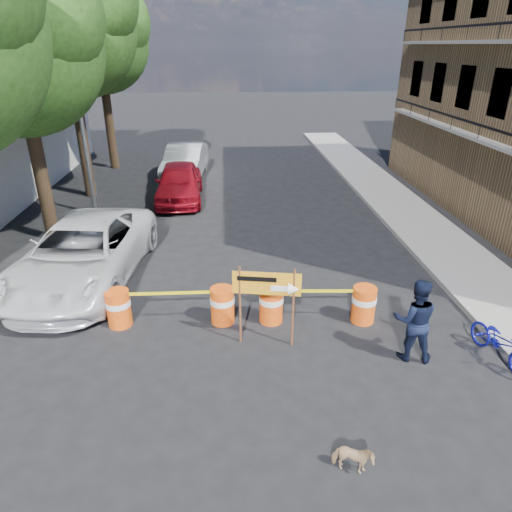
{
  "coord_description": "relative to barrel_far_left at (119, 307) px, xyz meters",
  "views": [
    {
      "loc": [
        -0.83,
        -7.93,
        6.07
      ],
      "look_at": [
        -0.14,
        2.31,
        1.3
      ],
      "focal_mm": 32.0,
      "sensor_mm": 36.0,
      "label": 1
    }
  ],
  "objects": [
    {
      "name": "ground",
      "position": [
        3.43,
        -1.45,
        -0.47
      ],
      "size": [
        120.0,
        120.0,
        0.0
      ],
      "primitive_type": "plane",
      "color": "black",
      "rests_on": "ground"
    },
    {
      "name": "sidewalk_east",
      "position": [
        9.63,
        4.55,
        -0.4
      ],
      "size": [
        2.4,
        40.0,
        0.15
      ],
      "primitive_type": "cube",
      "color": "gray",
      "rests_on": "ground"
    },
    {
      "name": "tree_mid_a",
      "position": [
        -3.31,
        5.55,
        5.53
      ],
      "size": [
        5.25,
        5.0,
        8.68
      ],
      "color": "#332316",
      "rests_on": "ground"
    },
    {
      "name": "tree_mid_b",
      "position": [
        -3.31,
        10.55,
        6.24
      ],
      "size": [
        5.67,
        5.4,
        9.62
      ],
      "color": "#332316",
      "rests_on": "ground"
    },
    {
      "name": "tree_far",
      "position": [
        -3.31,
        15.55,
        5.74
      ],
      "size": [
        5.04,
        4.8,
        8.84
      ],
      "color": "#332316",
      "rests_on": "ground"
    },
    {
      "name": "streetlamp",
      "position": [
        -2.51,
        8.05,
        3.9
      ],
      "size": [
        1.25,
        0.18,
        8.0
      ],
      "color": "gray",
      "rests_on": "ground"
    },
    {
      "name": "barrel_far_left",
      "position": [
        0.0,
        0.0,
        0.0
      ],
      "size": [
        0.58,
        0.58,
        0.9
      ],
      "color": "red",
      "rests_on": "ground"
    },
    {
      "name": "barrel_mid_left",
      "position": [
        2.43,
        -0.03,
        0.0
      ],
      "size": [
        0.58,
        0.58,
        0.9
      ],
      "color": "red",
      "rests_on": "ground"
    },
    {
      "name": "barrel_mid_right",
      "position": [
        3.59,
        -0.08,
        0.0
      ],
      "size": [
        0.58,
        0.58,
        0.9
      ],
      "color": "red",
      "rests_on": "ground"
    },
    {
      "name": "barrel_far_right",
      "position": [
        5.79,
        -0.23,
        0.0
      ],
      "size": [
        0.58,
        0.58,
        0.9
      ],
      "color": "red",
      "rests_on": "ground"
    },
    {
      "name": "detour_sign",
      "position": [
        3.58,
        -1.02,
        0.9
      ],
      "size": [
        1.44,
        0.41,
        1.88
      ],
      "rotation": [
        0.0,
        0.0,
        -0.17
      ],
      "color": "#592D19",
      "rests_on": "ground"
    },
    {
      "name": "pedestrian",
      "position": [
        6.39,
        -1.67,
        0.45
      ],
      "size": [
        1.04,
        0.89,
        1.85
      ],
      "primitive_type": "imported",
      "rotation": [
        0.0,
        0.0,
        2.9
      ],
      "color": "black",
      "rests_on": "ground"
    },
    {
      "name": "bicycle",
      "position": [
        8.23,
        -1.9,
        0.37
      ],
      "size": [
        0.77,
        0.99,
        1.68
      ],
      "primitive_type": "imported",
      "rotation": [
        0.0,
        0.0,
        0.23
      ],
      "color": "#161BB9",
      "rests_on": "ground"
    },
    {
      "name": "dog",
      "position": [
        4.42,
        -4.45,
        -0.2
      ],
      "size": [
        0.7,
        0.48,
        0.54
      ],
      "primitive_type": "imported",
      "rotation": [
        0.0,
        0.0,
        1.25
      ],
      "color": "tan",
      "rests_on": "ground"
    },
    {
      "name": "suv_white",
      "position": [
        -1.37,
        2.35,
        0.38
      ],
      "size": [
        3.44,
        6.39,
        1.7
      ],
      "primitive_type": "imported",
      "rotation": [
        0.0,
        0.0,
        -0.1
      ],
      "color": "silver",
      "rests_on": "ground"
    },
    {
      "name": "sedan_red",
      "position": [
        0.63,
        9.6,
        0.32
      ],
      "size": [
        1.96,
        4.66,
        1.57
      ],
      "primitive_type": "imported",
      "rotation": [
        0.0,
        0.0,
        0.02
      ],
      "color": "maroon",
      "rests_on": "ground"
    },
    {
      "name": "sedan_silver",
      "position": [
        0.62,
        13.18,
        0.35
      ],
      "size": [
        2.15,
        5.1,
        1.64
      ],
      "primitive_type": "imported",
      "rotation": [
        0.0,
        0.0,
        -0.09
      ],
      "color": "silver",
      "rests_on": "ground"
    }
  ]
}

